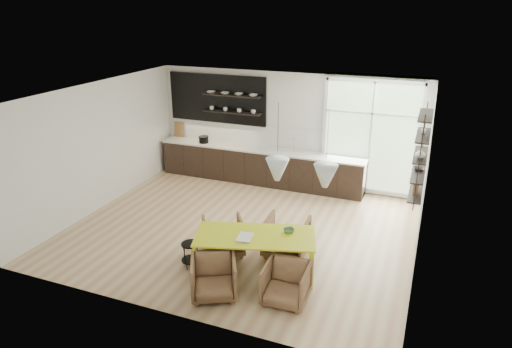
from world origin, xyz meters
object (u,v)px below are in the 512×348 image
armchair_back_left (223,236)px  armchair_back_right (286,236)px  armchair_front_left (214,277)px  dining_table (255,238)px  wire_stool (191,251)px  armchair_front_right (286,283)px

armchair_back_left → armchair_back_right: (1.13, 0.39, 0.02)m
armchair_front_left → dining_table: bearing=38.6°
armchair_back_right → armchair_front_left: size_ratio=1.09×
armchair_back_left → armchair_back_right: 1.20m
dining_table → armchair_back_right: bearing=53.5°
wire_stool → armchair_back_right: bearing=35.6°
armchair_front_left → wire_stool: armchair_front_left is taller
armchair_back_right → armchair_front_left: 1.83m
armchair_back_right → armchair_front_right: size_ratio=1.12×
armchair_front_left → armchair_back_right: bearing=40.7°
armchair_back_left → armchair_front_right: bearing=114.1°
dining_table → armchair_front_right: size_ratio=3.12×
wire_stool → armchair_front_right: bearing=-10.7°
armchair_front_left → armchair_front_right: size_ratio=1.03×
armchair_back_left → wire_stool: bearing=29.9°
armchair_back_left → dining_table: bearing=118.6°
dining_table → armchair_front_right: dining_table is taller
wire_stool → dining_table: bearing=10.4°
dining_table → wire_stool: bearing=173.9°
armchair_front_right → wire_stool: size_ratio=1.55×
dining_table → wire_stool: dining_table is taller
armchair_back_right → wire_stool: bearing=33.5°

